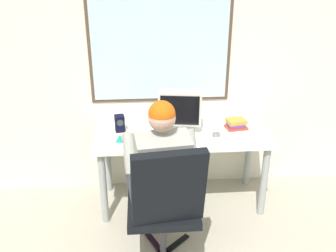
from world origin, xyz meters
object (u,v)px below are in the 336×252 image
at_px(office_chair, 166,201).
at_px(crt_monitor, 180,109).
at_px(person_seated, 159,171).
at_px(desk_speaker, 120,123).
at_px(cd_case, 125,140).
at_px(wine_glass, 216,127).
at_px(book_stack, 236,124).
at_px(desk, 182,143).

xyz_separation_m(office_chair, crt_monitor, (0.19, 0.87, 0.35)).
distance_m(person_seated, desk_speaker, 0.73).
relative_size(office_chair, person_seated, 0.82).
height_order(office_chair, person_seated, person_seated).
relative_size(office_chair, cd_case, 6.49).
relative_size(crt_monitor, wine_glass, 2.52).
distance_m(crt_monitor, desk_speaker, 0.56).
distance_m(person_seated, book_stack, 0.98).
distance_m(desk, wine_glass, 0.37).
xyz_separation_m(crt_monitor, wine_glass, (0.30, -0.17, -0.10)).
distance_m(desk, person_seated, 0.62).
bearing_deg(crt_monitor, desk, -58.10).
height_order(person_seated, crt_monitor, person_seated).
bearing_deg(book_stack, office_chair, -128.33).
bearing_deg(person_seated, book_stack, 40.23).
relative_size(office_chair, desk_speaker, 7.03).
xyz_separation_m(office_chair, book_stack, (0.71, 0.90, 0.17)).
bearing_deg(wine_glass, crt_monitor, 149.83).
xyz_separation_m(desk, cd_case, (-0.51, -0.11, 0.10)).
bearing_deg(crt_monitor, book_stack, 3.21).
bearing_deg(desk, crt_monitor, 121.90).
xyz_separation_m(crt_monitor, desk_speaker, (-0.54, 0.04, -0.14)).
bearing_deg(person_seated, desk, 67.01).
distance_m(office_chair, person_seated, 0.29).
xyz_separation_m(desk, person_seated, (-0.24, -0.57, 0.05)).
distance_m(crt_monitor, wine_glass, 0.36).
height_order(wine_glass, book_stack, wine_glass).
bearing_deg(desk, person_seated, -112.99).
height_order(office_chair, desk_speaker, office_chair).
xyz_separation_m(person_seated, cd_case, (-0.27, 0.45, 0.06)).
relative_size(wine_glass, cd_case, 0.95).
relative_size(book_stack, cd_case, 1.27).
distance_m(wine_glass, desk_speaker, 0.86).
bearing_deg(desk, office_chair, -104.09).
bearing_deg(person_seated, wine_glass, 39.55).
relative_size(crt_monitor, book_stack, 1.89).
bearing_deg(desk, wine_glass, -26.81).
xyz_separation_m(desk, desk_speaker, (-0.56, 0.08, 0.18)).
bearing_deg(crt_monitor, desk_speaker, 175.28).
relative_size(office_chair, book_stack, 5.12).
xyz_separation_m(wine_glass, desk_speaker, (-0.84, 0.22, -0.03)).
relative_size(desk, wine_glass, 10.03).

